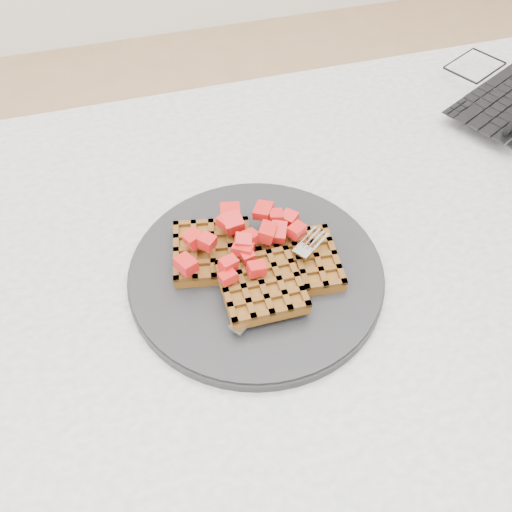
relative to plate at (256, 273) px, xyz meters
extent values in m
plane|color=tan|center=(0.11, 0.02, -0.76)|extent=(4.00, 4.00, 0.00)
cube|color=beige|center=(0.11, 0.02, -0.02)|extent=(1.20, 0.80, 0.03)
cube|color=white|center=(0.66, 0.37, -0.40)|extent=(0.06, 0.06, 0.72)
cylinder|color=black|center=(0.00, 0.00, 0.00)|extent=(0.31, 0.31, 0.02)
imported|color=black|center=(0.51, 0.27, 0.00)|extent=(0.36, 0.31, 0.02)
camera|label=1|loc=(-0.12, -0.42, 0.54)|focal=40.00mm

